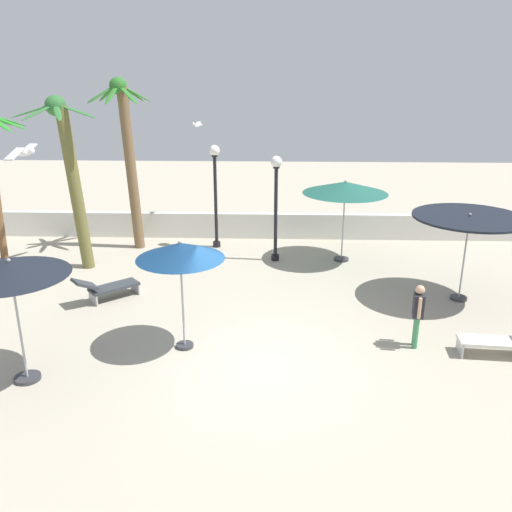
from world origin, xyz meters
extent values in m
plane|color=#B2A893|center=(0.00, 0.00, 0.00)|extent=(56.00, 56.00, 0.00)
cube|color=silver|center=(0.00, 9.52, 0.49)|extent=(25.20, 0.30, 0.99)
cylinder|color=#333338|center=(-1.62, 0.67, 0.04)|extent=(0.42, 0.42, 0.08)
cylinder|color=#A5A5AD|center=(-1.62, 0.67, 1.15)|extent=(0.05, 0.05, 2.30)
cone|color=navy|center=(-1.62, 0.67, 2.44)|extent=(2.02, 2.02, 0.37)
sphere|color=#99999E|center=(-1.62, 0.67, 2.64)|extent=(0.08, 0.08, 0.08)
cylinder|color=#333338|center=(-4.76, -0.86, 0.04)|extent=(0.55, 0.55, 0.08)
cylinder|color=#A5A5AD|center=(-4.76, -0.86, 1.23)|extent=(0.05, 0.05, 2.45)
cone|color=black|center=(-4.76, -0.86, 2.55)|extent=(2.35, 2.35, 0.30)
sphere|color=#99999E|center=(-4.76, -0.86, 2.72)|extent=(0.08, 0.08, 0.08)
cylinder|color=#333338|center=(5.86, 3.74, 0.04)|extent=(0.48, 0.48, 0.08)
cylinder|color=#A5A5AD|center=(5.86, 3.74, 1.24)|extent=(0.05, 0.05, 2.48)
cylinder|color=black|center=(5.86, 3.74, 2.46)|extent=(3.08, 3.08, 0.06)
sphere|color=#99999E|center=(5.86, 3.74, 2.54)|extent=(0.08, 0.08, 0.08)
cylinder|color=#333338|center=(2.85, 6.99, 0.04)|extent=(0.51, 0.51, 0.08)
cylinder|color=#A5A5AD|center=(2.85, 6.99, 1.22)|extent=(0.05, 0.05, 2.43)
cone|color=#1E594C|center=(2.85, 6.99, 2.58)|extent=(2.86, 2.86, 0.39)
sphere|color=#99999E|center=(2.85, 6.99, 2.78)|extent=(0.08, 0.08, 0.08)
ellipsoid|color=#268524|center=(-8.09, 6.68, 4.69)|extent=(1.27, 0.28, 0.52)
ellipsoid|color=#268524|center=(-8.36, 7.25, 4.69)|extent=(0.90, 1.13, 0.52)
ellipsoid|color=#268524|center=(-8.70, 7.38, 4.69)|extent=(0.30, 1.27, 0.52)
cylinder|color=brown|center=(-4.63, 8.20, 2.88)|extent=(0.59, 0.37, 5.78)
sphere|color=#2C6E27|center=(-4.85, 8.20, 5.77)|extent=(0.59, 0.59, 0.59)
ellipsoid|color=#2C6E27|center=(-4.27, 8.28, 5.51)|extent=(1.06, 0.34, 0.63)
ellipsoid|color=#2C6E27|center=(-4.51, 8.68, 5.51)|extent=(0.77, 0.97, 0.63)
ellipsoid|color=#2C6E27|center=(-4.76, 8.78, 5.51)|extent=(0.36, 1.06, 0.63)
ellipsoid|color=#2C6E27|center=(-5.33, 8.54, 5.51)|extent=(0.97, 0.76, 0.63)
ellipsoid|color=#2C6E27|center=(-5.43, 8.13, 5.51)|extent=(1.06, 0.33, 0.63)
ellipsoid|color=#2C6E27|center=(-5.34, 7.88, 5.51)|extent=(0.98, 0.75, 0.63)
ellipsoid|color=#2C6E27|center=(-4.93, 7.62, 5.51)|extent=(0.35, 1.06, 0.63)
ellipsoid|color=#2C6E27|center=(-4.43, 7.80, 5.51)|extent=(0.90, 0.86, 0.63)
cylinder|color=brown|center=(-5.89, 6.04, 2.62)|extent=(0.72, 0.40, 5.26)
sphere|color=#2E6B31|center=(-6.22, 6.04, 5.25)|extent=(0.63, 0.63, 0.63)
ellipsoid|color=#2E6B31|center=(-5.55, 5.90, 5.10)|extent=(1.34, 0.45, 0.46)
ellipsoid|color=#2E6B31|center=(-5.94, 6.66, 5.10)|extent=(0.73, 1.29, 0.46)
ellipsoid|color=#2E6B31|center=(-6.54, 6.64, 5.10)|extent=(0.80, 1.27, 0.46)
ellipsoid|color=#2E6B31|center=(-6.90, 5.93, 5.10)|extent=(1.34, 0.40, 0.46)
ellipsoid|color=#2E6B31|center=(-6.51, 5.42, 5.10)|extent=(0.75, 1.29, 0.46)
ellipsoid|color=#2E6B31|center=(-5.93, 5.42, 5.10)|extent=(0.74, 1.29, 0.46)
cylinder|color=black|center=(-1.64, 8.35, 0.10)|extent=(0.28, 0.28, 0.20)
cylinder|color=black|center=(-1.64, 8.35, 1.70)|extent=(0.12, 0.12, 3.39)
cylinder|color=black|center=(-1.64, 8.35, 3.39)|extent=(0.22, 0.22, 0.06)
sphere|color=white|center=(-1.64, 8.35, 3.58)|extent=(0.38, 0.38, 0.38)
cylinder|color=black|center=(0.55, 6.92, 0.10)|extent=(0.28, 0.28, 0.20)
cylinder|color=black|center=(0.55, 6.92, 1.62)|extent=(0.12, 0.12, 3.24)
cylinder|color=black|center=(0.55, 6.92, 3.24)|extent=(0.22, 0.22, 0.06)
sphere|color=white|center=(0.55, 6.92, 3.43)|extent=(0.38, 0.38, 0.38)
cube|color=#B7B7BC|center=(4.86, 0.59, 0.17)|extent=(0.09, 0.55, 0.35)
cube|color=silver|center=(5.51, 0.53, 0.35)|extent=(1.44, 0.67, 0.08)
cube|color=#B7B7BC|center=(-3.63, 3.93, 0.17)|extent=(0.39, 0.44, 0.35)
cube|color=#B7B7BC|center=(-4.61, 3.09, 0.17)|extent=(0.39, 0.44, 0.35)
cube|color=#33383D|center=(-4.12, 3.51, 0.35)|extent=(1.42, 1.33, 0.08)
cube|color=#33383D|center=(-4.76, 2.96, 0.64)|extent=(0.83, 0.82, 0.36)
cylinder|color=#3F8C59|center=(3.90, 0.97, 0.40)|extent=(0.12, 0.12, 0.80)
cylinder|color=#3F8C59|center=(3.88, 0.81, 0.40)|extent=(0.12, 0.12, 0.80)
cube|color=#26262D|center=(3.89, 0.89, 1.08)|extent=(0.29, 0.39, 0.57)
sphere|color=tan|center=(3.89, 0.89, 1.47)|extent=(0.22, 0.22, 0.22)
cylinder|color=tan|center=(3.93, 1.12, 1.11)|extent=(0.08, 0.08, 0.51)
cylinder|color=tan|center=(3.85, 0.65, 1.11)|extent=(0.08, 0.08, 0.51)
ellipsoid|color=white|center=(-2.35, 9.43, 4.37)|extent=(0.33, 0.15, 0.12)
sphere|color=white|center=(-2.52, 9.42, 4.40)|extent=(0.10, 0.10, 0.10)
cube|color=silver|center=(-2.32, 9.09, 4.39)|extent=(0.19, 0.70, 0.09)
cube|color=silver|center=(-2.37, 9.78, 4.39)|extent=(0.19, 0.70, 0.07)
ellipsoid|color=white|center=(-3.70, -1.88, 4.99)|extent=(0.32, 0.13, 0.12)
sphere|color=white|center=(-3.53, -1.87, 5.02)|extent=(0.10, 0.10, 0.10)
cube|color=silver|center=(-3.71, -1.61, 5.01)|extent=(0.16, 0.53, 0.13)
cube|color=silver|center=(-3.69, -2.14, 5.01)|extent=(0.16, 0.53, 0.14)
camera|label=1|loc=(0.47, -10.64, 6.30)|focal=37.50mm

